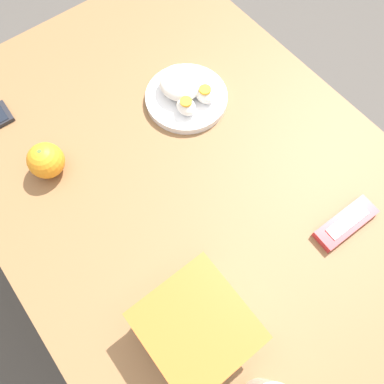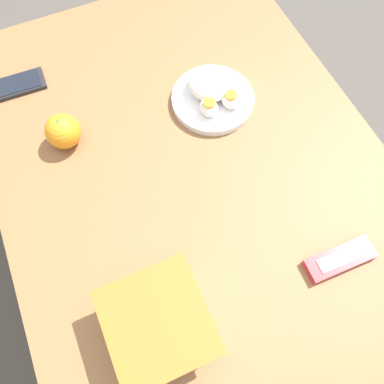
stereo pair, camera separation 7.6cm
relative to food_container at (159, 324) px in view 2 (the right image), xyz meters
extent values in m
plane|color=#4C4742|center=(0.23, -0.19, -0.79)|extent=(10.00, 10.00, 0.00)
cube|color=brown|center=(0.23, -0.19, -0.06)|extent=(1.26, 0.83, 0.03)
cylinder|color=brown|center=(0.80, -0.55, -0.43)|extent=(0.06, 0.06, 0.72)
cylinder|color=brown|center=(0.80, 0.17, -0.43)|extent=(0.06, 0.06, 0.72)
cube|color=white|center=(0.00, 0.00, 0.00)|extent=(0.16, 0.15, 0.09)
cube|color=beige|center=(0.00, 0.00, -0.01)|extent=(0.15, 0.14, 0.06)
cube|color=orange|center=(0.00, 0.00, 0.05)|extent=(0.18, 0.17, 0.01)
ellipsoid|color=tan|center=(0.00, 0.00, 0.01)|extent=(0.04, 0.04, 0.02)
sphere|color=orange|center=(0.45, 0.04, 0.00)|extent=(0.08, 0.08, 0.08)
cylinder|color=#4C662D|center=(0.45, 0.04, 0.03)|extent=(0.01, 0.01, 0.00)
cylinder|color=white|center=(0.42, -0.30, -0.03)|extent=(0.19, 0.19, 0.02)
ellipsoid|color=white|center=(0.44, -0.30, 0.00)|extent=(0.10, 0.10, 0.05)
ellipsoid|color=white|center=(0.39, -0.33, -0.01)|extent=(0.05, 0.04, 0.03)
cylinder|color=#F4A823|center=(0.39, -0.33, 0.01)|extent=(0.03, 0.03, 0.01)
ellipsoid|color=white|center=(0.39, -0.27, -0.01)|extent=(0.05, 0.04, 0.03)
cylinder|color=#F4A823|center=(0.39, -0.27, 0.01)|extent=(0.03, 0.03, 0.01)
cube|color=#B7282D|center=(-0.03, -0.37, -0.03)|extent=(0.05, 0.14, 0.02)
cube|color=white|center=(-0.03, -0.37, -0.02)|extent=(0.03, 0.10, 0.00)
cube|color=#232328|center=(0.65, 0.12, -0.04)|extent=(0.07, 0.14, 0.01)
cube|color=black|center=(0.65, 0.12, -0.03)|extent=(0.06, 0.12, 0.00)
camera|label=1|loc=(-0.03, 0.04, 0.68)|focal=35.00mm
camera|label=2|loc=(-0.07, -0.03, 0.68)|focal=35.00mm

